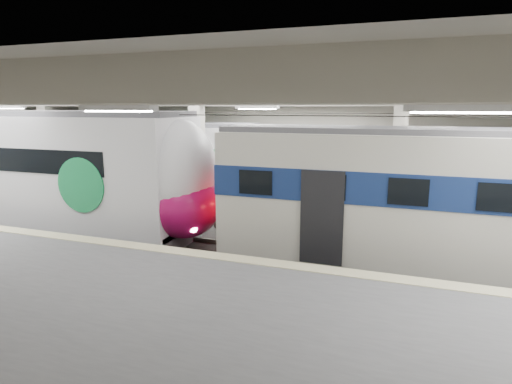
% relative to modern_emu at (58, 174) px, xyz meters
% --- Properties ---
extents(station_hall, '(36.00, 24.00, 5.75)m').
position_rel_modern_emu_xyz_m(station_hall, '(7.59, -1.74, 0.88)').
color(station_hall, black).
rests_on(station_hall, ground).
extents(modern_emu, '(15.13, 3.12, 4.82)m').
position_rel_modern_emu_xyz_m(modern_emu, '(0.00, 0.00, 0.00)').
color(modern_emu, white).
rests_on(modern_emu, ground).
extents(older_rer, '(13.28, 2.93, 4.39)m').
position_rel_modern_emu_xyz_m(older_rer, '(13.99, 0.00, -0.06)').
color(older_rer, beige).
rests_on(older_rer, ground).
extents(far_train, '(13.12, 2.91, 4.21)m').
position_rel_modern_emu_xyz_m(far_train, '(-0.41, 5.50, -0.19)').
color(far_train, white).
rests_on(far_train, ground).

